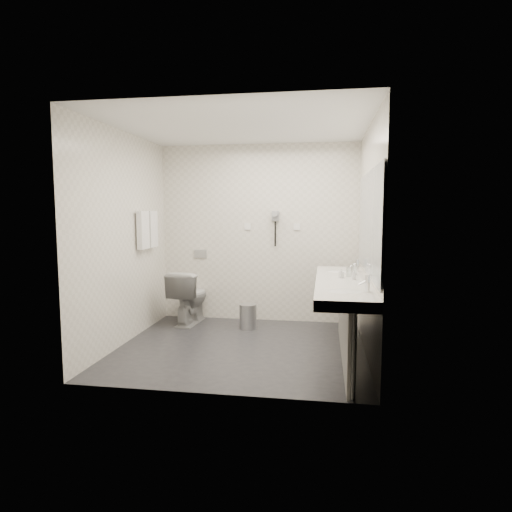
# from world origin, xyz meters

# --- Properties ---
(floor) EXTENTS (2.80, 2.80, 0.00)m
(floor) POSITION_xyz_m (0.00, 0.00, 0.00)
(floor) COLOR #28272C
(floor) RESTS_ON ground
(ceiling) EXTENTS (2.80, 2.80, 0.00)m
(ceiling) POSITION_xyz_m (0.00, 0.00, 2.50)
(ceiling) COLOR white
(ceiling) RESTS_ON wall_back
(wall_back) EXTENTS (2.80, 0.00, 2.80)m
(wall_back) POSITION_xyz_m (0.00, 1.30, 1.25)
(wall_back) COLOR white
(wall_back) RESTS_ON floor
(wall_front) EXTENTS (2.80, 0.00, 2.80)m
(wall_front) POSITION_xyz_m (0.00, -1.30, 1.25)
(wall_front) COLOR white
(wall_front) RESTS_ON floor
(wall_left) EXTENTS (0.00, 2.60, 2.60)m
(wall_left) POSITION_xyz_m (-1.40, 0.00, 1.25)
(wall_left) COLOR white
(wall_left) RESTS_ON floor
(wall_right) EXTENTS (0.00, 2.60, 2.60)m
(wall_right) POSITION_xyz_m (1.40, 0.00, 1.25)
(wall_right) COLOR white
(wall_right) RESTS_ON floor
(vanity_counter) EXTENTS (0.55, 2.20, 0.10)m
(vanity_counter) POSITION_xyz_m (1.12, -0.20, 0.80)
(vanity_counter) COLOR white
(vanity_counter) RESTS_ON floor
(vanity_panel) EXTENTS (0.03, 2.15, 0.75)m
(vanity_panel) POSITION_xyz_m (1.15, -0.20, 0.38)
(vanity_panel) COLOR gray
(vanity_panel) RESTS_ON floor
(vanity_post_near) EXTENTS (0.06, 0.06, 0.75)m
(vanity_post_near) POSITION_xyz_m (1.18, -1.24, 0.38)
(vanity_post_near) COLOR silver
(vanity_post_near) RESTS_ON floor
(vanity_post_far) EXTENTS (0.06, 0.06, 0.75)m
(vanity_post_far) POSITION_xyz_m (1.18, 0.84, 0.38)
(vanity_post_far) COLOR silver
(vanity_post_far) RESTS_ON floor
(mirror) EXTENTS (0.02, 2.20, 1.05)m
(mirror) POSITION_xyz_m (1.39, -0.20, 1.45)
(mirror) COLOR #B2BCC6
(mirror) RESTS_ON wall_right
(basin_near) EXTENTS (0.40, 0.31, 0.05)m
(basin_near) POSITION_xyz_m (1.12, -0.85, 0.83)
(basin_near) COLOR white
(basin_near) RESTS_ON vanity_counter
(basin_far) EXTENTS (0.40, 0.31, 0.05)m
(basin_far) POSITION_xyz_m (1.12, 0.45, 0.83)
(basin_far) COLOR white
(basin_far) RESTS_ON vanity_counter
(faucet_near) EXTENTS (0.04, 0.04, 0.15)m
(faucet_near) POSITION_xyz_m (1.32, -0.85, 0.92)
(faucet_near) COLOR silver
(faucet_near) RESTS_ON vanity_counter
(faucet_far) EXTENTS (0.04, 0.04, 0.15)m
(faucet_far) POSITION_xyz_m (1.32, 0.45, 0.92)
(faucet_far) COLOR silver
(faucet_far) RESTS_ON vanity_counter
(soap_bottle_a) EXTENTS (0.06, 0.06, 0.10)m
(soap_bottle_a) POSITION_xyz_m (1.12, -0.07, 0.90)
(soap_bottle_a) COLOR white
(soap_bottle_a) RESTS_ON vanity_counter
(soap_bottle_c) EXTENTS (0.05, 0.05, 0.11)m
(soap_bottle_c) POSITION_xyz_m (1.25, -0.15, 0.90)
(soap_bottle_c) COLOR white
(soap_bottle_c) RESTS_ON vanity_counter
(glass_left) EXTENTS (0.06, 0.06, 0.11)m
(glass_left) POSITION_xyz_m (1.20, 0.02, 0.90)
(glass_left) COLOR silver
(glass_left) RESTS_ON vanity_counter
(glass_right) EXTENTS (0.07, 0.07, 0.12)m
(glass_right) POSITION_xyz_m (1.27, 0.19, 0.91)
(glass_right) COLOR silver
(glass_right) RESTS_ON vanity_counter
(toilet) EXTENTS (0.48, 0.77, 0.75)m
(toilet) POSITION_xyz_m (-0.92, 0.96, 0.37)
(toilet) COLOR white
(toilet) RESTS_ON floor
(flush_plate) EXTENTS (0.18, 0.02, 0.12)m
(flush_plate) POSITION_xyz_m (-0.85, 1.29, 0.95)
(flush_plate) COLOR #B2B5BA
(flush_plate) RESTS_ON wall_back
(pedal_bin) EXTENTS (0.27, 0.27, 0.32)m
(pedal_bin) POSITION_xyz_m (-0.06, 0.79, 0.16)
(pedal_bin) COLOR #B2B5BA
(pedal_bin) RESTS_ON floor
(bin_lid) EXTENTS (0.23, 0.23, 0.02)m
(bin_lid) POSITION_xyz_m (-0.06, 0.79, 0.33)
(bin_lid) COLOR #B2B5BA
(bin_lid) RESTS_ON pedal_bin
(towel_rail) EXTENTS (0.02, 0.62, 0.02)m
(towel_rail) POSITION_xyz_m (-1.35, 0.55, 1.55)
(towel_rail) COLOR silver
(towel_rail) RESTS_ON wall_left
(towel_near) EXTENTS (0.07, 0.24, 0.48)m
(towel_near) POSITION_xyz_m (-1.34, 0.41, 1.33)
(towel_near) COLOR white
(towel_near) RESTS_ON towel_rail
(towel_far) EXTENTS (0.07, 0.24, 0.48)m
(towel_far) POSITION_xyz_m (-1.34, 0.69, 1.33)
(towel_far) COLOR white
(towel_far) RESTS_ON towel_rail
(dryer_cradle) EXTENTS (0.10, 0.04, 0.14)m
(dryer_cradle) POSITION_xyz_m (0.25, 1.27, 1.50)
(dryer_cradle) COLOR #95969B
(dryer_cradle) RESTS_ON wall_back
(dryer_barrel) EXTENTS (0.08, 0.14, 0.08)m
(dryer_barrel) POSITION_xyz_m (0.25, 1.20, 1.53)
(dryer_barrel) COLOR #95969B
(dryer_barrel) RESTS_ON dryer_cradle
(dryer_cord) EXTENTS (0.02, 0.02, 0.35)m
(dryer_cord) POSITION_xyz_m (0.25, 1.26, 1.25)
(dryer_cord) COLOR black
(dryer_cord) RESTS_ON dryer_cradle
(switch_plate_a) EXTENTS (0.09, 0.02, 0.09)m
(switch_plate_a) POSITION_xyz_m (-0.15, 1.29, 1.35)
(switch_plate_a) COLOR white
(switch_plate_a) RESTS_ON wall_back
(switch_plate_b) EXTENTS (0.09, 0.02, 0.09)m
(switch_plate_b) POSITION_xyz_m (0.55, 1.29, 1.35)
(switch_plate_b) COLOR white
(switch_plate_b) RESTS_ON wall_back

